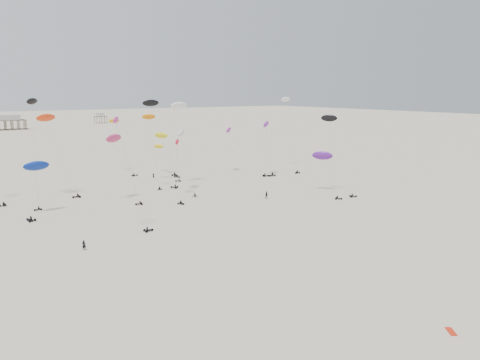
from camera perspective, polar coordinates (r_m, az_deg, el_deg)
ground_plane at (r=200.42m, az=-17.93°, el=3.07°), size 900.00×900.00×0.00m
pavilion_main at (r=345.03m, az=-26.39°, el=6.22°), size 21.00×13.00×9.80m
pavilion_small at (r=389.02m, az=-16.64°, el=7.18°), size 9.00×7.00×8.00m
rig_0 at (r=143.73m, az=-9.12°, el=4.09°), size 4.59×8.87×13.04m
rig_1 at (r=123.32m, az=-10.69°, el=5.05°), size 3.70×5.98×19.55m
rig_2 at (r=118.19m, az=-23.89°, el=6.21°), size 5.85×17.03×26.13m
rig_3 at (r=111.69m, az=-7.52°, el=2.36°), size 6.07×12.18×15.71m
rig_4 at (r=117.67m, az=11.02°, el=5.60°), size 7.10×11.45×20.16m
rig_6 at (r=120.16m, az=10.41°, el=2.42°), size 4.81×13.73×12.58m
rig_7 at (r=149.05m, az=-14.32°, el=4.90°), size 4.40×12.52×18.55m
rig_8 at (r=127.43m, az=-7.57°, el=7.53°), size 8.30×7.99×22.61m
rig_9 at (r=155.00m, az=5.99°, el=7.20°), size 10.01×16.77×26.53m
rig_10 at (r=119.59m, az=-21.99°, el=5.42°), size 8.40×7.46×20.25m
rig_11 at (r=85.79m, az=-13.24°, el=1.35°), size 5.93×5.64×20.92m
rig_12 at (r=111.11m, az=-14.76°, el=3.92°), size 6.10×10.54×16.28m
rig_13 at (r=133.09m, az=-10.42°, el=8.06°), size 8.67×7.05×23.18m
rig_14 at (r=145.42m, az=-0.32°, el=4.83°), size 7.56×17.51×18.68m
rig_15 at (r=104.66m, az=-23.70°, el=0.53°), size 6.71×8.85×11.78m
rig_16 at (r=118.79m, az=-6.97°, el=4.72°), size 4.47×12.18×16.57m
rig_17 at (r=140.50m, az=3.36°, el=5.37°), size 4.66×6.27×16.66m
rig_18 at (r=145.18m, az=-8.96°, el=2.61°), size 3.07×15.31×14.33m
spectator_0 at (r=80.22m, az=-18.46°, el=-8.11°), size 0.88×0.79×2.00m
spectator_1 at (r=111.54m, az=3.27°, el=-2.28°), size 1.15×0.93×2.05m
spectator_3 at (r=139.27m, az=-10.49°, el=0.20°), size 0.83×0.80×1.88m
grounded_kite_b at (r=57.04m, az=24.33°, el=-16.51°), size 1.63×1.87×0.07m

